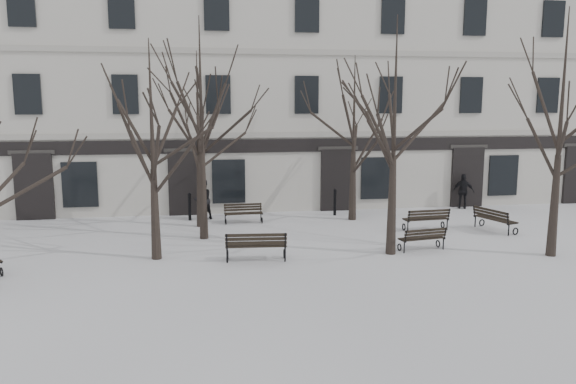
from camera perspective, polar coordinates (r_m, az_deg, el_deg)
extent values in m
plane|color=silver|center=(18.45, 0.36, -6.84)|extent=(100.00, 100.00, 0.00)
cube|color=#B8B4AA|center=(30.64, -3.65, 9.90)|extent=(40.00, 10.00, 11.00)
cube|color=#A29E95|center=(25.68, -2.54, 5.82)|extent=(40.00, 0.12, 0.25)
cube|color=#A29E95|center=(25.73, -2.60, 14.08)|extent=(40.00, 0.12, 0.25)
cube|color=black|center=(25.70, -2.53, 4.71)|extent=(40.00, 0.10, 0.60)
cube|color=black|center=(26.66, -24.38, 0.49)|extent=(1.60, 0.22, 2.90)
cube|color=#2D2B28|center=(26.46, -24.61, 3.69)|extent=(1.90, 0.08, 0.18)
cube|color=black|center=(26.22, -20.38, 0.72)|extent=(1.50, 0.14, 2.00)
cube|color=black|center=(25.70, -10.28, 0.87)|extent=(1.60, 0.22, 2.90)
cube|color=#2D2B28|center=(25.50, -10.37, 4.20)|extent=(1.90, 0.08, 0.18)
cube|color=black|center=(25.73, -6.05, 1.09)|extent=(1.50, 0.14, 2.00)
cube|color=black|center=(26.48, 5.05, 1.22)|extent=(1.60, 0.22, 2.90)
cube|color=#2D2B28|center=(26.28, 5.11, 4.45)|extent=(1.90, 0.08, 0.18)
cube|color=black|center=(27.00, 8.96, 1.41)|extent=(1.50, 0.14, 2.00)
cube|color=black|center=(28.75, 17.72, 1.45)|extent=(1.60, 0.22, 2.90)
cube|color=#2D2B28|center=(28.56, 17.90, 4.42)|extent=(1.90, 0.08, 0.18)
cube|color=black|center=(29.65, 21.00, 1.59)|extent=(1.50, 0.14, 2.00)
cube|color=black|center=(26.43, -24.94, 8.99)|extent=(1.10, 0.14, 1.70)
cube|color=black|center=(26.72, -25.48, 16.72)|extent=(1.10, 0.14, 1.70)
cube|color=black|center=(25.64, -16.20, 9.50)|extent=(1.10, 0.14, 1.70)
cube|color=black|center=(25.94, -16.57, 17.47)|extent=(1.10, 0.14, 1.70)
cube|color=black|center=(25.47, -7.11, 9.79)|extent=(1.10, 0.14, 1.70)
cube|color=black|center=(25.77, -7.27, 17.82)|extent=(1.10, 0.14, 1.70)
cube|color=black|center=(25.92, 1.90, 9.84)|extent=(1.10, 0.14, 1.70)
cube|color=black|center=(26.21, 1.94, 17.73)|extent=(1.10, 0.14, 1.70)
cube|color=black|center=(26.96, 10.40, 9.67)|extent=(1.10, 0.14, 1.70)
cube|color=black|center=(27.24, 10.62, 17.26)|extent=(1.10, 0.14, 1.70)
cube|color=black|center=(28.53, 18.10, 9.33)|extent=(1.10, 0.14, 1.70)
cube|color=black|center=(28.80, 18.47, 16.51)|extent=(1.10, 0.14, 1.70)
cube|color=black|center=(30.55, 24.88, 8.90)|extent=(1.10, 0.14, 1.70)
cube|color=black|center=(30.80, 25.34, 15.60)|extent=(1.10, 0.14, 1.70)
cone|color=black|center=(18.66, -13.35, -2.23)|extent=(0.34, 0.34, 2.95)
cone|color=black|center=(19.04, 10.51, -1.41)|extent=(0.34, 0.34, 3.28)
cone|color=black|center=(20.47, 25.43, -1.29)|extent=(0.34, 0.34, 3.37)
cone|color=black|center=(21.09, -8.62, -0.18)|extent=(0.34, 0.34, 3.41)
cone|color=black|center=(23.22, -8.94, 0.13)|extent=(0.34, 0.34, 2.97)
cone|color=black|center=(24.43, 6.59, 0.59)|extent=(0.34, 0.34, 2.95)
torus|color=black|center=(18.68, -27.10, -7.23)|extent=(0.19, 0.26, 0.28)
torus|color=black|center=(18.51, -0.38, -6.29)|extent=(0.08, 0.32, 0.32)
cylinder|color=black|center=(18.11, -0.30, -6.34)|extent=(0.05, 0.05, 0.49)
cube|color=black|center=(18.23, -0.34, -5.43)|extent=(0.10, 0.60, 0.05)
torus|color=black|center=(18.48, -6.16, -6.37)|extent=(0.08, 0.32, 0.32)
cylinder|color=black|center=(18.08, -6.20, -6.41)|extent=(0.05, 0.05, 0.49)
cube|color=black|center=(18.21, -6.20, -5.51)|extent=(0.10, 0.60, 0.05)
cube|color=black|center=(18.42, -3.28, -5.22)|extent=(1.96, 0.26, 0.04)
cube|color=black|center=(18.28, -3.27, -5.34)|extent=(1.96, 0.26, 0.04)
cube|color=black|center=(18.13, -3.26, -5.46)|extent=(1.96, 0.26, 0.04)
cube|color=black|center=(17.98, -3.26, -5.58)|extent=(1.96, 0.26, 0.04)
cube|color=black|center=(17.90, -3.26, -5.18)|extent=(1.96, 0.20, 0.10)
cube|color=black|center=(17.85, -3.26, -4.79)|extent=(1.96, 0.20, 0.10)
cube|color=black|center=(17.79, -3.26, -4.40)|extent=(1.96, 0.20, 0.10)
cylinder|color=black|center=(17.91, -0.28, -4.98)|extent=(0.06, 0.16, 0.54)
cylinder|color=black|center=(17.88, -6.24, -5.06)|extent=(0.06, 0.16, 0.54)
torus|color=black|center=(20.59, 14.99, -5.10)|extent=(0.09, 0.27, 0.26)
cylinder|color=black|center=(20.31, 15.50, -5.09)|extent=(0.05, 0.05, 0.41)
cube|color=black|center=(20.39, 15.27, -4.43)|extent=(0.12, 0.50, 0.05)
torus|color=black|center=(19.80, 11.25, -5.52)|extent=(0.09, 0.27, 0.26)
cylinder|color=black|center=(19.51, 11.73, -5.52)|extent=(0.05, 0.05, 0.41)
cube|color=black|center=(19.60, 11.51, -4.84)|extent=(0.12, 0.50, 0.05)
cube|color=black|center=(20.14, 13.13, -4.46)|extent=(1.62, 0.34, 0.03)
cube|color=black|center=(20.04, 13.32, -4.54)|extent=(1.62, 0.34, 0.03)
cube|color=black|center=(19.93, 13.51, -4.62)|extent=(1.62, 0.34, 0.03)
cube|color=black|center=(19.83, 13.70, -4.70)|extent=(1.62, 0.34, 0.03)
cube|color=black|center=(19.77, 13.77, -4.39)|extent=(1.61, 0.29, 0.08)
cube|color=black|center=(19.73, 13.81, -4.10)|extent=(1.61, 0.29, 0.08)
cube|color=black|center=(19.69, 13.85, -3.80)|extent=(1.61, 0.29, 0.08)
cylinder|color=black|center=(20.16, 15.66, -4.08)|extent=(0.06, 0.13, 0.45)
cylinder|color=black|center=(19.36, 11.87, -4.47)|extent=(0.06, 0.13, 0.45)
torus|color=black|center=(23.64, -6.33, -3.01)|extent=(0.05, 0.26, 0.26)
cylinder|color=black|center=(23.94, -6.40, -2.68)|extent=(0.04, 0.04, 0.40)
cube|color=black|center=(23.74, -6.37, -2.28)|extent=(0.06, 0.50, 0.04)
torus|color=black|center=(23.81, -2.66, -2.88)|extent=(0.05, 0.26, 0.26)
cylinder|color=black|center=(24.10, -2.77, -2.55)|extent=(0.04, 0.04, 0.40)
cube|color=black|center=(23.91, -2.72, -2.15)|extent=(0.06, 0.50, 0.04)
cube|color=black|center=(23.61, -4.48, -2.26)|extent=(1.62, 0.14, 0.03)
cube|color=black|center=(23.74, -4.52, -2.20)|extent=(1.62, 0.14, 0.03)
cube|color=black|center=(23.86, -4.55, -2.15)|extent=(1.62, 0.14, 0.03)
cube|color=black|center=(23.98, -4.59, -2.09)|extent=(1.62, 0.14, 0.03)
cube|color=black|center=(24.00, -4.60, -1.80)|extent=(1.62, 0.09, 0.08)
cube|color=black|center=(23.99, -4.61, -1.54)|extent=(1.62, 0.09, 0.08)
cube|color=black|center=(23.99, -4.62, -1.28)|extent=(1.62, 0.09, 0.08)
cylinder|color=black|center=(23.93, -6.43, -1.75)|extent=(0.04, 0.13, 0.45)
cylinder|color=black|center=(24.10, -2.80, -1.62)|extent=(0.04, 0.13, 0.45)
torus|color=black|center=(23.68, 15.43, -3.24)|extent=(0.07, 0.29, 0.29)
cylinder|color=black|center=(23.35, 15.86, -3.21)|extent=(0.05, 0.05, 0.45)
cube|color=black|center=(23.46, 15.67, -2.58)|extent=(0.09, 0.55, 0.05)
torus|color=black|center=(22.92, 11.68, -3.50)|extent=(0.07, 0.29, 0.29)
cylinder|color=black|center=(22.58, 12.07, -3.48)|extent=(0.05, 0.05, 0.45)
cube|color=black|center=(22.69, 11.90, -2.83)|extent=(0.09, 0.55, 0.05)
cube|color=black|center=(23.25, 13.57, -2.55)|extent=(1.81, 0.22, 0.04)
cube|color=black|center=(23.13, 13.73, -2.62)|extent=(1.81, 0.22, 0.04)
cube|color=black|center=(23.01, 13.89, -2.69)|extent=(1.81, 0.22, 0.04)
cube|color=black|center=(22.88, 14.05, -2.75)|extent=(1.81, 0.22, 0.04)
cube|color=black|center=(22.82, 14.11, -2.45)|extent=(1.80, 0.17, 0.09)
cube|color=black|center=(22.78, 14.14, -2.17)|extent=(1.80, 0.17, 0.09)
cube|color=black|center=(22.74, 14.18, -1.88)|extent=(1.80, 0.17, 0.09)
cylinder|color=black|center=(23.20, 16.01, -2.22)|extent=(0.05, 0.15, 0.50)
cylinder|color=black|center=(22.42, 12.20, -2.46)|extent=(0.05, 0.15, 0.50)
torus|color=black|center=(23.40, 22.11, -3.72)|extent=(0.30, 0.14, 0.30)
cylinder|color=black|center=(23.11, 21.50, -3.61)|extent=(0.05, 0.05, 0.46)
cube|color=black|center=(23.20, 21.85, -3.01)|extent=(0.55, 0.21, 0.05)
torus|color=black|center=(24.57, 19.09, -2.96)|extent=(0.30, 0.14, 0.30)
cylinder|color=black|center=(24.29, 18.49, -2.85)|extent=(0.05, 0.05, 0.46)
cube|color=black|center=(24.38, 18.82, -2.28)|extent=(0.55, 0.21, 0.05)
cube|color=black|center=(23.94, 20.68, -2.53)|extent=(0.63, 1.79, 0.04)
cube|color=black|center=(23.83, 20.44, -2.57)|extent=(0.63, 1.79, 0.04)
cube|color=black|center=(23.73, 20.20, -2.60)|extent=(0.63, 1.79, 0.04)
cube|color=black|center=(23.63, 19.96, -2.64)|extent=(0.63, 1.79, 0.04)
cube|color=black|center=(23.58, 19.90, -2.33)|extent=(0.57, 1.78, 0.09)
cube|color=black|center=(23.54, 19.88, -2.04)|extent=(0.57, 1.78, 0.09)
cube|color=black|center=(23.50, 19.86, -1.75)|extent=(0.57, 1.78, 0.09)
cylinder|color=black|center=(22.97, 21.43, -2.58)|extent=(0.15, 0.08, 0.51)
cylinder|color=black|center=(24.15, 18.40, -1.86)|extent=(0.15, 0.08, 0.51)
cylinder|color=black|center=(24.63, -9.96, -1.59)|extent=(0.13, 0.13, 1.10)
sphere|color=black|center=(24.53, -10.00, -0.27)|extent=(0.15, 0.15, 0.15)
cylinder|color=black|center=(25.45, 4.78, -1.15)|extent=(0.13, 0.13, 1.10)
sphere|color=black|center=(25.36, 4.80, 0.12)|extent=(0.15, 0.15, 0.15)
imported|color=black|center=(24.79, -8.61, -2.79)|extent=(1.09, 1.05, 1.77)
imported|color=black|center=(28.30, 17.30, -1.62)|extent=(1.07, 0.75, 1.68)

